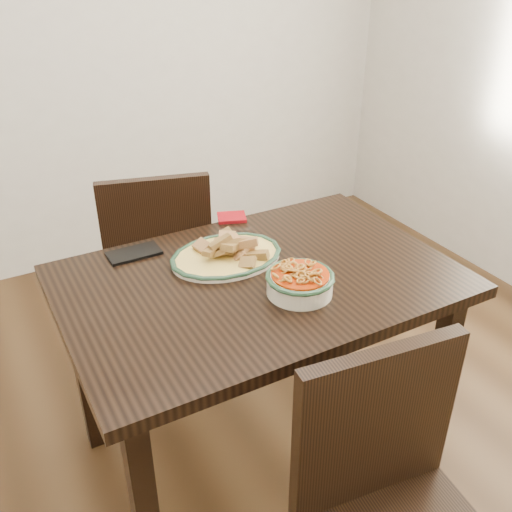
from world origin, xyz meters
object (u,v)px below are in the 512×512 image
noodle_bowl (300,280)px  dining_table (259,302)px  fish_plate (226,247)px  smartphone (134,253)px  chair_far (158,257)px  chair_near (393,509)px

noodle_bowl → dining_table: bearing=112.1°
dining_table → noodle_bowl: bearing=-67.9°
fish_plate → smartphone: size_ratio=2.14×
chair_far → chair_near: (0.06, -1.39, 0.00)m
fish_plate → chair_near: bearing=-89.3°
chair_near → noodle_bowl: chair_near is taller
noodle_bowl → chair_near: bearing=-99.1°
dining_table → chair_far: size_ratio=1.35×
noodle_bowl → smartphone: noodle_bowl is taller
dining_table → noodle_bowl: (0.06, -0.14, 0.14)m
dining_table → chair_near: size_ratio=1.35×
fish_plate → noodle_bowl: 0.30m
dining_table → fish_plate: size_ratio=3.28×
chair_near → smartphone: bearing=110.9°
fish_plate → smartphone: 0.31m
fish_plate → smartphone: (-0.25, 0.17, -0.04)m
fish_plate → smartphone: fish_plate is taller
noodle_bowl → smartphone: bearing=127.8°
chair_far → noodle_bowl: (0.15, -0.83, 0.29)m
dining_table → chair_far: bearing=98.0°
dining_table → smartphone: bearing=133.2°
chair_far → noodle_bowl: size_ratio=4.37×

